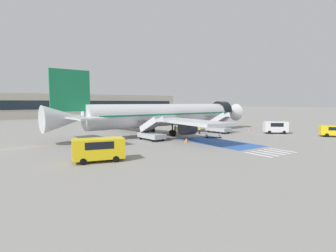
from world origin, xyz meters
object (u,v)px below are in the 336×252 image
service_van_2 (98,148)px  traffic_cone_0 (250,131)px  baggage_cart (213,136)px  boarding_stairs_aft (151,134)px  ground_crew_1 (199,129)px  traffic_cone_1 (186,140)px  service_van_1 (336,130)px  airliner (166,115)px  terminal_building (43,106)px  service_van_0 (275,126)px  boarding_stairs_forward (218,128)px  fuel_tanker (97,120)px  ground_crew_0 (175,130)px

service_van_2 → traffic_cone_0: bearing=-63.2°
baggage_cart → service_van_2: bearing=147.5°
boarding_stairs_aft → traffic_cone_0: size_ratio=10.67×
ground_crew_1 → traffic_cone_1: 10.69m
service_van_1 → baggage_cart: bearing=110.5°
airliner → boarding_stairs_aft: 8.29m
boarding_stairs_aft → service_van_1: boarding_stairs_aft is taller
airliner → boarding_stairs_aft: size_ratio=7.85×
boarding_stairs_aft → terminal_building: size_ratio=0.05×
boarding_stairs_aft → baggage_cart: 10.55m
traffic_cone_0 → traffic_cone_1: bearing=-169.8°
service_van_0 → terminal_building: size_ratio=0.04×
boarding_stairs_forward → ground_crew_1: 4.35m
boarding_stairs_aft → service_van_1: 31.31m
service_van_1 → terminal_building: (-30.58, 87.63, 3.34)m
ground_crew_1 → terminal_building: terminal_building is taller
airliner → traffic_cone_0: (15.78, -6.59, -3.29)m
traffic_cone_0 → terminal_building: terminal_building is taller
fuel_tanker → traffic_cone_0: 34.70m
service_van_1 → boarding_stairs_forward: bearing=90.4°
ground_crew_0 → service_van_0: bearing=28.6°
service_van_1 → ground_crew_0: size_ratio=2.70×
ground_crew_0 → service_van_1: bearing=15.2°
baggage_cart → ground_crew_1: bearing=25.9°
boarding_stairs_forward → airliner: bearing=153.8°
airliner → ground_crew_1: size_ratio=26.03×
fuel_tanker → baggage_cart: size_ratio=3.52×
service_van_0 → ground_crew_0: 19.28m
boarding_stairs_aft → boarding_stairs_forward: bearing=-0.0°
service_van_2 → terminal_building: terminal_building is taller
ground_crew_1 → traffic_cone_0: ground_crew_1 is taller
boarding_stairs_forward → ground_crew_0: bearing=172.1°
service_van_1 → ground_crew_0: service_van_1 is taller
airliner → terminal_building: bearing=-175.8°
traffic_cone_0 → terminal_building: (-24.92, 74.49, 4.24)m
boarding_stairs_aft → terminal_building: bearing=88.9°
boarding_stairs_forward → fuel_tanker: 28.95m
boarding_stairs_forward → fuel_tanker: size_ratio=0.52×
fuel_tanker → ground_crew_1: size_ratio=6.44×
service_van_1 → service_van_2: service_van_2 is taller
ground_crew_1 → traffic_cone_1: size_ratio=2.42×
airliner → ground_crew_0: airliner is taller
ground_crew_0 → traffic_cone_1: 7.51m
fuel_tanker → baggage_cart: 30.68m
service_van_0 → service_van_1: service_van_0 is taller
fuel_tanker → service_van_0: size_ratio=2.34×
ground_crew_1 → terminal_building: size_ratio=0.01×
boarding_stairs_aft → fuel_tanker: 25.72m
traffic_cone_0 → terminal_building: bearing=108.5°
boarding_stairs_forward → fuel_tanker: bearing=117.7°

